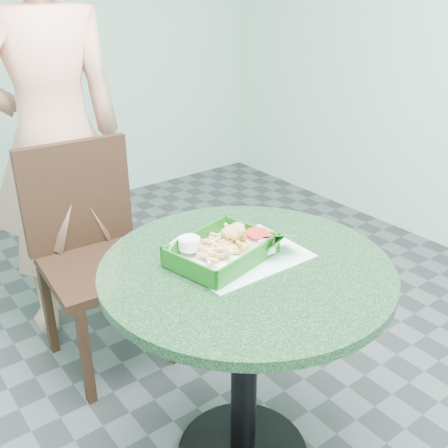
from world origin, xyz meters
TOP-DOWN VIEW (x-y plane):
  - cafe_table at (0.00, 0.00)m, footprint 0.85×0.85m
  - dining_chair at (-0.12, 0.85)m, footprint 0.45×0.45m
  - diner_person at (-0.12, 1.14)m, footprint 0.80×0.54m
  - placemat at (0.02, 0.05)m, footprint 0.37×0.28m
  - food_basket at (-0.04, 0.07)m, footprint 0.29×0.21m
  - crab_sandwich at (0.03, 0.08)m, footprint 0.12×0.12m
  - fries_pile at (-0.06, 0.10)m, footprint 0.16×0.17m
  - sauce_ramekin at (-0.10, 0.14)m, footprint 0.06×0.06m
  - garnish_cup at (0.08, -0.00)m, footprint 0.13×0.13m

SIDE VIEW (x-z plane):
  - dining_chair at x=-0.12m, z-range 0.07..1.00m
  - cafe_table at x=0.00m, z-range 0.21..0.96m
  - placemat at x=0.02m, z-range 0.75..0.75m
  - food_basket at x=-0.04m, z-range 0.74..0.80m
  - fries_pile at x=-0.06m, z-range 0.77..0.81m
  - garnish_cup at x=0.08m, z-range 0.77..0.82m
  - crab_sandwich at x=0.03m, z-range 0.76..0.84m
  - sauce_ramekin at x=-0.10m, z-range 0.78..0.82m
  - diner_person at x=-0.12m, z-range 0.00..2.14m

